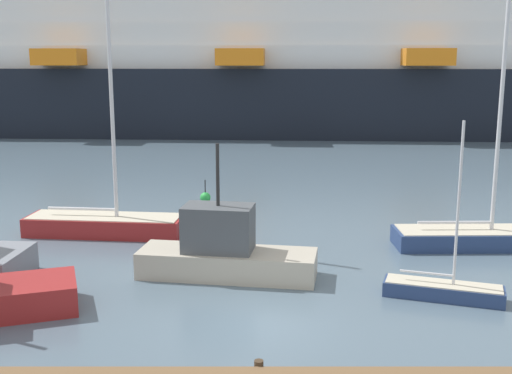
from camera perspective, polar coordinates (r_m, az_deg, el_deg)
The scene contains 7 objects.
ground_plane at distance 20.20m, azimuth 0.08°, elevation -12.35°, with size 600.00×600.00×0.00m, color slate.
sailboat_0 at distance 23.10m, azimuth 16.41°, elevation -8.80°, with size 4.17×2.27×6.19m.
sailboat_1 at distance 30.65m, azimuth -13.59°, elevation -2.97°, with size 7.56×2.84×14.79m.
sailboat_3 at distance 29.61m, azimuth 19.26°, elevation -4.01°, with size 7.32×2.21×12.55m.
fishing_boat_0 at distance 24.16m, azimuth -3.01°, elevation -5.83°, with size 6.97×3.09×5.12m.
channel_buoy_1 at distance 36.58m, azimuth -4.73°, elevation -0.94°, with size 0.61×0.61×1.34m.
cruise_ship at distance 73.14m, azimuth -1.09°, elevation 11.51°, with size 131.11×26.29×25.41m.
Camera 1 is at (-0.07, -18.48, 8.17)m, focal length 44.34 mm.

